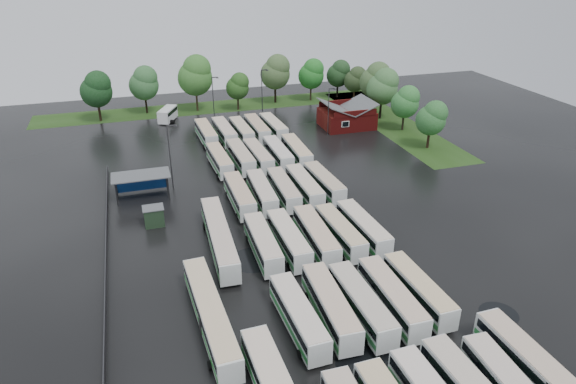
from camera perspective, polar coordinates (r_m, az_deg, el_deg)
name	(u,v)px	position (r m, az deg, el deg)	size (l,w,h in m)	color
ground	(302,255)	(61.59, 1.55, -6.97)	(160.00, 160.00, 0.00)	black
brick_building	(347,118)	(105.28, 6.54, 8.19)	(10.07, 8.60, 5.39)	maroon
wash_shed	(141,177)	(77.19, -16.03, 1.57)	(8.20, 4.20, 3.58)	#2D2D30
utility_hut	(154,216)	(69.38, -14.67, -2.61)	(2.70, 2.20, 2.62)	black
grass_strip_north	(220,107)	(120.06, -7.61, 9.40)	(80.00, 10.00, 0.01)	#1F3E11
grass_strip_east	(390,122)	(110.14, 11.31, 7.63)	(10.00, 50.00, 0.01)	#1F3E11
west_fence	(106,246)	(65.88, -19.53, -5.65)	(0.10, 50.00, 1.20)	#2D2D30
bus_r1c0	(298,316)	(49.81, 1.16, -13.62)	(2.70, 11.02, 3.05)	silver
bus_r1c1	(330,306)	(51.04, 4.72, -12.51)	(2.82, 11.45, 3.16)	silver
bus_r1c2	(361,304)	(51.66, 8.12, -12.20)	(2.60, 11.29, 3.13)	silver
bus_r1c3	(392,297)	(53.02, 11.43, -11.38)	(2.48, 11.26, 3.13)	silver
bus_r1c4	(418,290)	(54.75, 14.26, -10.46)	(2.59, 10.84, 3.00)	silver
bus_r2c0	(263,243)	(60.61, -2.83, -5.71)	(2.55, 11.04, 3.06)	silver
bus_r2c1	(289,239)	(61.29, 0.06, -5.26)	(2.49, 11.16, 3.10)	silver
bus_r2c2	(316,236)	(62.02, 3.12, -4.86)	(2.69, 11.44, 3.17)	silver
bus_r2c3	(340,232)	(63.16, 5.79, -4.45)	(2.72, 10.91, 3.01)	silver
bus_r2c4	(363,228)	(64.37, 8.33, -3.95)	(2.77, 11.14, 3.08)	silver
bus_r3c0	(239,195)	(72.06, -5.42, -0.37)	(2.43, 11.19, 3.11)	silver
bus_r3c1	(262,192)	(72.80, -2.92, -0.03)	(2.69, 11.06, 3.06)	silver
bus_r3c2	(284,189)	(73.55, -0.50, 0.28)	(2.56, 10.99, 3.04)	silver
bus_r3c3	(304,186)	(74.41, 1.83, 0.62)	(2.42, 11.20, 3.11)	silver
bus_r3c4	(324,183)	(75.86, 4.01, 1.04)	(2.85, 11.02, 3.04)	silver
bus_r4c0	(220,160)	(84.53, -7.61, 3.52)	(2.73, 10.87, 3.00)	silver
bus_r4c1	(241,157)	(85.30, -5.30, 3.90)	(2.71, 11.37, 3.15)	silver
bus_r4c2	(258,156)	(85.52, -3.33, 4.00)	(2.76, 11.12, 3.07)	silver
bus_r4c3	(278,153)	(86.46, -1.14, 4.30)	(2.43, 11.19, 3.11)	silver
bus_r4c4	(296,151)	(87.30, 0.95, 4.53)	(2.66, 11.30, 3.13)	silver
bus_r5c0	(206,133)	(97.30, -9.08, 6.45)	(2.74, 11.11, 3.07)	silver
bus_r5c1	(224,132)	(97.49, -7.09, 6.64)	(2.84, 11.43, 3.16)	silver
bus_r5c2	(242,131)	(97.92, -5.18, 6.77)	(2.69, 10.92, 3.02)	silver
bus_r5c3	(257,129)	(98.71, -3.46, 7.04)	(2.59, 11.38, 3.16)	silver
bus_r5c4	(273,127)	(99.66, -1.63, 7.23)	(2.81, 11.18, 3.09)	silver
artic_bus_west_b	(219,237)	(62.29, -7.65, -4.95)	(2.96, 16.84, 3.11)	silver
artic_bus_west_c	(210,314)	(50.55, -8.62, -13.27)	(3.07, 16.45, 3.04)	silver
minibus	(168,114)	(111.28, -13.23, 8.44)	(4.65, 6.57, 2.70)	white
tree_north_0	(97,89)	(113.81, -20.48, 10.68)	(6.41, 6.41, 10.62)	black
tree_north_1	(144,83)	(116.65, -15.67, 11.61)	(6.29, 6.29, 10.42)	black
tree_north_2	(196,75)	(115.49, -10.22, 12.68)	(7.51, 7.51, 12.44)	#372919
tree_north_3	(238,86)	(115.76, -5.56, 11.65)	(5.07, 5.06, 8.38)	#322619
tree_north_4	(276,72)	(120.48, -1.34, 13.22)	(6.80, 6.80, 11.26)	black
tree_north_5	(312,74)	(122.62, 2.67, 13.01)	(5.97, 5.97, 9.89)	#372A1D
tree_north_6	(339,73)	(125.94, 5.68, 12.99)	(5.46, 5.46, 9.05)	black
tree_east_0	(432,118)	(95.43, 15.74, 7.94)	(5.37, 5.33, 8.84)	black
tree_east_1	(406,102)	(104.10, 12.98, 9.76)	(5.45, 5.45, 9.02)	black
tree_east_2	(383,86)	(110.38, 10.56, 11.48)	(6.51, 6.51, 10.78)	black
tree_east_3	(376,80)	(115.43, 9.75, 12.21)	(6.60, 6.60, 10.93)	black
tree_east_4	(356,79)	(122.67, 7.53, 12.33)	(5.05, 5.02, 8.31)	black
lamp_post_ne	(329,108)	(99.21, 4.59, 9.26)	(1.41, 0.27, 9.15)	#2D2D30
lamp_post_nw	(170,152)	(77.64, -12.93, 4.31)	(1.53, 0.30, 9.95)	#2D2D30
lamp_post_back_w	(214,96)	(108.08, -8.26, 10.51)	(1.44, 0.28, 9.32)	#2D2D30
lamp_post_back_e	(263,90)	(109.93, -2.85, 11.26)	(1.57, 0.30, 10.17)	#2D2D30
puddle_0	(366,364)	(48.14, 8.69, -18.33)	(5.53, 5.53, 0.01)	black
puddle_1	(457,363)	(49.95, 18.22, -17.61)	(2.54, 2.54, 0.01)	black
puddle_2	(253,260)	(60.76, -3.90, -7.53)	(5.46, 5.46, 0.01)	black
puddle_3	(344,262)	(60.59, 6.26, -7.74)	(3.03, 3.03, 0.01)	black
puddle_4	(499,314)	(56.80, 22.37, -12.40)	(3.88, 3.88, 0.01)	black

